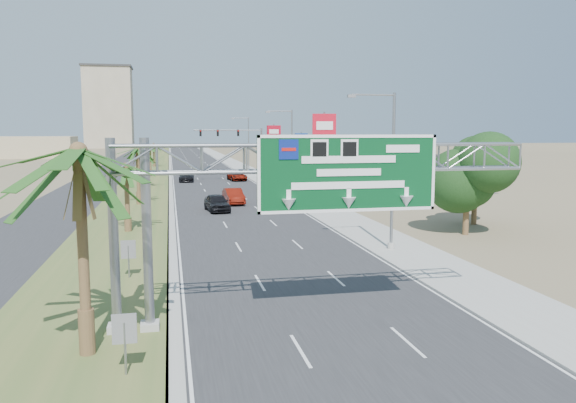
% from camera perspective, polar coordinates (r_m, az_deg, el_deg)
% --- Properties ---
extents(road, '(12.00, 300.00, 0.02)m').
position_cam_1_polar(road, '(121.69, -8.94, 3.53)').
color(road, '#28282B').
rests_on(road, ground).
extents(sidewalk_right, '(4.00, 300.00, 0.10)m').
position_cam_1_polar(sidewalk_right, '(122.43, -4.96, 3.63)').
color(sidewalk_right, '#9E9B93').
rests_on(sidewalk_right, ground).
extents(median_grass, '(7.00, 300.00, 0.12)m').
position_cam_1_polar(median_grass, '(121.58, -13.66, 3.44)').
color(median_grass, '#445E29').
rests_on(median_grass, ground).
extents(opposing_road, '(8.00, 300.00, 0.02)m').
position_cam_1_polar(opposing_road, '(122.00, -16.95, 3.31)').
color(opposing_road, '#28282B').
rests_on(opposing_road, ground).
extents(sign_gantry, '(16.75, 1.24, 7.50)m').
position_cam_1_polar(sign_gantry, '(21.91, 1.95, 3.03)').
color(sign_gantry, gray).
rests_on(sign_gantry, ground).
extents(palm_near, '(5.70, 5.70, 8.35)m').
position_cam_1_polar(palm_near, '(19.52, -20.52, 4.64)').
color(palm_near, brown).
rests_on(palm_near, ground).
extents(palm_row_b, '(3.99, 3.99, 5.95)m').
position_cam_1_polar(palm_row_b, '(43.50, -16.14, 3.30)').
color(palm_row_b, brown).
rests_on(palm_row_b, ground).
extents(palm_row_c, '(3.99, 3.99, 6.75)m').
position_cam_1_polar(palm_row_c, '(59.41, -15.05, 5.05)').
color(palm_row_c, brown).
rests_on(palm_row_c, ground).
extents(palm_row_d, '(3.99, 3.99, 5.45)m').
position_cam_1_polar(palm_row_d, '(77.42, -14.32, 4.60)').
color(palm_row_d, brown).
rests_on(palm_row_d, ground).
extents(palm_row_e, '(3.99, 3.99, 6.15)m').
position_cam_1_polar(palm_row_e, '(96.38, -13.88, 5.49)').
color(palm_row_e, brown).
rests_on(palm_row_e, ground).
extents(palm_row_f, '(3.99, 3.99, 5.75)m').
position_cam_1_polar(palm_row_f, '(121.37, -13.49, 5.63)').
color(palm_row_f, brown).
rests_on(palm_row_f, ground).
extents(streetlight_near, '(3.27, 0.44, 10.00)m').
position_cam_1_polar(streetlight_near, '(36.08, 10.28, 2.40)').
color(streetlight_near, gray).
rests_on(streetlight_near, ground).
extents(streetlight_mid, '(3.27, 0.44, 10.00)m').
position_cam_1_polar(streetlight_mid, '(64.80, 0.21, 4.60)').
color(streetlight_mid, gray).
rests_on(streetlight_mid, ground).
extents(streetlight_far, '(3.27, 0.44, 10.00)m').
position_cam_1_polar(streetlight_far, '(100.26, -4.13, 5.51)').
color(streetlight_far, gray).
rests_on(streetlight_far, ground).
extents(signal_mast, '(10.28, 0.71, 8.00)m').
position_cam_1_polar(signal_mast, '(84.10, -4.08, 5.29)').
color(signal_mast, gray).
rests_on(signal_mast, ground).
extents(store_building, '(18.00, 10.00, 4.00)m').
position_cam_1_polar(store_building, '(82.50, 8.19, 3.22)').
color(store_building, tan).
rests_on(store_building, ground).
extents(oak_near, '(4.50, 4.50, 6.80)m').
position_cam_1_polar(oak_near, '(43.06, 17.79, 2.71)').
color(oak_near, brown).
rests_on(oak_near, ground).
extents(oak_far, '(3.50, 3.50, 5.60)m').
position_cam_1_polar(oak_far, '(48.06, 18.52, 2.27)').
color(oak_far, brown).
rests_on(oak_far, ground).
extents(median_signback_a, '(0.75, 0.08, 2.08)m').
position_cam_1_polar(median_signback_a, '(18.43, -16.27, -12.75)').
color(median_signback_a, gray).
rests_on(median_signback_a, ground).
extents(median_signback_b, '(0.75, 0.08, 2.08)m').
position_cam_1_polar(median_signback_b, '(30.02, -15.91, -4.99)').
color(median_signback_b, gray).
rests_on(median_signback_b, ground).
extents(tower_distant, '(20.00, 16.00, 35.00)m').
position_cam_1_polar(tower_distant, '(262.74, -17.75, 9.03)').
color(tower_distant, gray).
rests_on(tower_distant, ground).
extents(building_distant_left, '(24.00, 14.00, 6.00)m').
position_cam_1_polar(building_distant_left, '(175.67, -24.74, 5.04)').
color(building_distant_left, tan).
rests_on(building_distant_left, ground).
extents(building_distant_right, '(20.00, 12.00, 5.00)m').
position_cam_1_polar(building_distant_right, '(155.67, 1.58, 5.32)').
color(building_distant_right, tan).
rests_on(building_distant_right, ground).
extents(car_left_lane, '(2.48, 5.00, 1.64)m').
position_cam_1_polar(car_left_lane, '(53.80, -7.23, -0.14)').
color(car_left_lane, black).
rests_on(car_left_lane, ground).
extents(car_mid_lane, '(2.03, 5.03, 1.62)m').
position_cam_1_polar(car_mid_lane, '(59.01, -5.56, 0.53)').
color(car_mid_lane, '#651208').
rests_on(car_mid_lane, ground).
extents(car_right_lane, '(2.87, 5.33, 1.42)m').
position_cam_1_polar(car_right_lane, '(86.61, -5.20, 2.59)').
color(car_right_lane, gray).
rests_on(car_right_lane, ground).
extents(car_far, '(2.49, 5.53, 1.57)m').
position_cam_1_polar(car_far, '(86.13, -10.27, 2.53)').
color(car_far, black).
rests_on(car_far, ground).
extents(pole_sign_red_near, '(2.41, 0.73, 9.56)m').
position_cam_1_polar(pole_sign_red_near, '(57.76, 3.69, 7.11)').
color(pole_sign_red_near, gray).
rests_on(pole_sign_red_near, ground).
extents(pole_sign_blue, '(2.01, 0.83, 7.46)m').
position_cam_1_polar(pole_sign_blue, '(82.65, 1.35, 5.71)').
color(pole_sign_blue, gray).
rests_on(pole_sign_blue, ground).
extents(pole_sign_red_far, '(2.20, 0.90, 8.61)m').
position_cam_1_polar(pole_sign_red_far, '(84.20, -1.45, 6.64)').
color(pole_sign_red_far, gray).
rests_on(pole_sign_red_far, ground).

